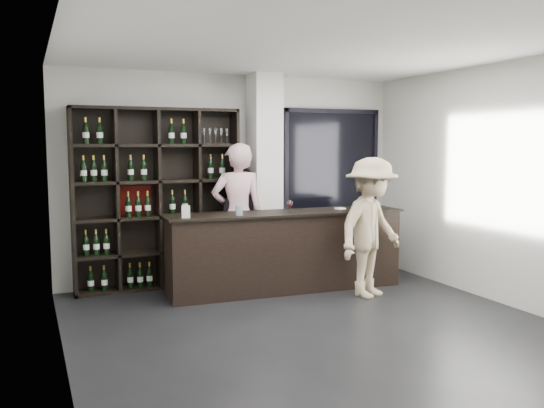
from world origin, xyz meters
name	(u,v)px	position (x,y,z in m)	size (l,w,h in m)	color
floor	(326,334)	(0.00, 0.00, -0.01)	(5.00, 5.50, 0.01)	black
wine_shelf	(158,199)	(-1.15, 2.57, 1.20)	(2.20, 0.35, 2.40)	black
structural_column	(265,178)	(0.35, 2.47, 1.45)	(0.40, 0.40, 2.90)	silver
glass_panel	(332,178)	(1.55, 2.69, 1.40)	(1.60, 0.08, 2.10)	black
tasting_counter	(286,251)	(0.35, 1.75, 0.52)	(3.18, 0.66, 1.04)	black
taster_pink	(238,215)	(-0.15, 2.22, 0.97)	(0.71, 0.46, 1.94)	#D2A1A9
taster_black	(237,225)	(-0.10, 2.40, 0.81)	(0.79, 0.62, 1.63)	black
customer	(371,228)	(1.21, 1.05, 0.88)	(1.14, 0.65, 1.76)	tan
wine_glass	(290,206)	(0.38, 1.68, 1.13)	(0.07, 0.07, 0.18)	white
spit_cup	(239,210)	(-0.34, 1.65, 1.11)	(0.09, 0.09, 0.12)	silver
napkin_stack	(340,208)	(1.16, 1.73, 1.05)	(0.11, 0.11, 0.02)	white
card_stand	(186,212)	(-1.01, 1.67, 1.12)	(0.10, 0.05, 0.15)	white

